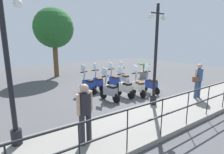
{
  "coord_description": "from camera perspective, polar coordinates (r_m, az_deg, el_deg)",
  "views": [
    {
      "loc": [
        -7.13,
        5.53,
        2.78
      ],
      "look_at": [
        0.2,
        0.5,
        0.9
      ],
      "focal_mm": 28.0,
      "sensor_mm": 36.0,
      "label": 1
    }
  ],
  "objects": [
    {
      "name": "ground_plane",
      "position": [
        9.44,
        3.2,
        -5.2
      ],
      "size": [
        28.0,
        28.0,
        0.0
      ],
      "primitive_type": "plane",
      "color": "#4C4C4F"
    },
    {
      "name": "promenade_walkway",
      "position": [
        7.33,
        18.68,
        -10.38
      ],
      "size": [
        2.2,
        20.0,
        0.15
      ],
      "color": "gray",
      "rests_on": "ground_plane"
    },
    {
      "name": "fence_railing",
      "position": [
        6.54,
        26.51,
        -6.13
      ],
      "size": [
        0.04,
        16.03,
        1.07
      ],
      "color": "black",
      "rests_on": "promenade_walkway"
    },
    {
      "name": "lamp_post_near",
      "position": [
        7.19,
        13.94,
        4.62
      ],
      "size": [
        0.26,
        0.9,
        3.99
      ],
      "color": "black",
      "rests_on": "promenade_walkway"
    },
    {
      "name": "lamp_post_far",
      "position": [
        4.82,
        -30.51,
        -0.32
      ],
      "size": [
        0.26,
        0.9,
        3.97
      ],
      "color": "black",
      "rests_on": "promenade_walkway"
    },
    {
      "name": "pedestrian_with_bag",
      "position": [
        8.88,
        26.37,
        -0.36
      ],
      "size": [
        0.36,
        0.66,
        1.59
      ],
      "rotation": [
        0.0,
        0.0,
        -0.13
      ],
      "color": "#384C70",
      "rests_on": "promenade_walkway"
    },
    {
      "name": "pedestrian_distant",
      "position": [
        4.5,
        -8.84,
        -10.42
      ],
      "size": [
        0.39,
        0.48,
        1.59
      ],
      "rotation": [
        0.0,
        0.0,
        3.39
      ],
      "color": "#28282D",
      "rests_on": "promenade_walkway"
    },
    {
      "name": "tree_distant",
      "position": [
        14.06,
        -18.49,
        14.82
      ],
      "size": [
        2.92,
        2.92,
        5.12
      ],
      "color": "brown",
      "rests_on": "ground_plane"
    },
    {
      "name": "potted_palm",
      "position": [
        13.56,
        10.27,
        1.83
      ],
      "size": [
        1.06,
        0.66,
        1.05
      ],
      "color": "slate",
      "rests_on": "ground_plane"
    },
    {
      "name": "scooter_near_0",
      "position": [
        9.5,
        12.52,
        -2.35
      ],
      "size": [
        1.23,
        0.44,
        1.54
      ],
      "rotation": [
        0.0,
        0.0,
        0.02
      ],
      "color": "black",
      "rests_on": "ground_plane"
    },
    {
      "name": "scooter_near_1",
      "position": [
        8.92,
        8.6,
        -3.13
      ],
      "size": [
        1.23,
        0.47,
        1.54
      ],
      "rotation": [
        0.0,
        0.0,
        -0.17
      ],
      "color": "black",
      "rests_on": "ground_plane"
    },
    {
      "name": "scooter_near_2",
      "position": [
        8.63,
        4.21,
        -3.52
      ],
      "size": [
        1.23,
        0.47,
        1.54
      ],
      "rotation": [
        0.0,
        0.0,
        0.17
      ],
      "color": "black",
      "rests_on": "ground_plane"
    },
    {
      "name": "scooter_near_3",
      "position": [
        8.11,
        -0.76,
        -4.52
      ],
      "size": [
        1.22,
        0.5,
        1.54
      ],
      "rotation": [
        0.0,
        0.0,
        0.23
      ],
      "color": "black",
      "rests_on": "ground_plane"
    },
    {
      "name": "scooter_far_0",
      "position": [
        10.5,
        3.91,
        -0.72
      ],
      "size": [
        1.23,
        0.44,
        1.54
      ],
      "rotation": [
        0.0,
        0.0,
        -0.05
      ],
      "color": "black",
      "rests_on": "ground_plane"
    },
    {
      "name": "scooter_far_1",
      "position": [
        10.08,
        0.63,
        -1.24
      ],
      "size": [
        1.23,
        0.44,
        1.54
      ],
      "rotation": [
        0.0,
        0.0,
        0.04
      ],
      "color": "black",
      "rests_on": "ground_plane"
    },
    {
      "name": "scooter_far_2",
      "position": [
        9.71,
        -4.63,
        -1.78
      ],
      "size": [
        1.23,
        0.44,
        1.54
      ],
      "rotation": [
        0.0,
        0.0,
        -0.02
      ],
      "color": "black",
      "rests_on": "ground_plane"
    },
    {
      "name": "scooter_far_3",
      "position": [
        9.31,
        -7.86,
        -2.46
      ],
      "size": [
        1.2,
        0.55,
        1.54
      ],
      "rotation": [
        0.0,
        0.0,
        0.31
      ],
      "color": "black",
      "rests_on": "ground_plane"
    }
  ]
}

